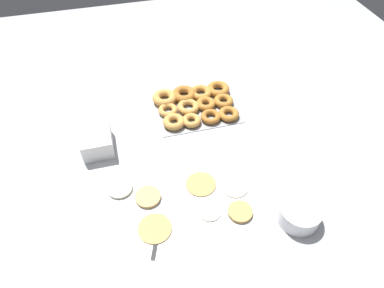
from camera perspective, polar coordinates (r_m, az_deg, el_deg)
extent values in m
plane|color=#B2B5BA|center=(1.30, -2.28, -5.51)|extent=(3.00, 3.00, 0.00)
cylinder|color=beige|center=(1.22, 2.95, -11.04)|extent=(0.08, 0.08, 0.01)
cylinder|color=tan|center=(1.28, 1.48, -6.64)|extent=(0.11, 0.11, 0.01)
cylinder|color=tan|center=(1.22, 8.01, -11.15)|extent=(0.09, 0.09, 0.01)
cylinder|color=tan|center=(1.25, -7.35, -8.76)|extent=(0.09, 0.09, 0.01)
cylinder|color=tan|center=(1.19, -6.22, -13.77)|extent=(0.12, 0.12, 0.01)
cylinder|color=beige|center=(1.28, 7.17, -6.97)|extent=(0.10, 0.10, 0.01)
cylinder|color=beige|center=(1.30, -11.94, -7.10)|extent=(0.09, 0.09, 0.01)
cube|color=#93969B|center=(1.57, 0.74, 5.93)|extent=(0.36, 0.28, 0.01)
torus|color=#B7752D|center=(1.65, 4.38, 9.14)|extent=(0.11, 0.11, 0.03)
torus|color=#C68438|center=(1.62, 1.45, 8.55)|extent=(0.10, 0.10, 0.03)
torus|color=#AD6B28|center=(1.61, -1.35, 8.30)|extent=(0.11, 0.11, 0.04)
torus|color=#D19347|center=(1.60, -4.60, 7.67)|extent=(0.11, 0.11, 0.04)
torus|color=#B7752D|center=(1.59, 5.27, 7.18)|extent=(0.09, 0.09, 0.03)
torus|color=#B7752D|center=(1.57, 2.30, 6.72)|extent=(0.09, 0.09, 0.03)
torus|color=#D19347|center=(1.55, -0.62, 6.20)|extent=(0.10, 0.10, 0.03)
torus|color=#D19347|center=(1.54, -4.04, 5.67)|extent=(0.09, 0.09, 0.02)
torus|color=#B7752D|center=(1.52, 6.13, 5.01)|extent=(0.09, 0.09, 0.03)
torus|color=#AD6B28|center=(1.51, 3.14, 4.59)|extent=(0.09, 0.09, 0.02)
torus|color=#D19347|center=(1.48, -0.09, 3.94)|extent=(0.08, 0.08, 0.03)
torus|color=#D19347|center=(1.48, -3.03, 3.72)|extent=(0.10, 0.10, 0.03)
cylinder|color=white|center=(1.23, 17.44, -11.01)|extent=(0.14, 0.14, 0.07)
cube|color=white|center=(1.44, -15.38, -0.24)|extent=(0.12, 0.16, 0.02)
cube|color=white|center=(1.43, -15.54, 0.33)|extent=(0.12, 0.16, 0.02)
cube|color=white|center=(1.41, -15.71, 0.91)|extent=(0.12, 0.16, 0.02)
cube|color=white|center=(1.40, -15.88, 1.50)|extent=(0.12, 0.16, 0.02)
cube|color=black|center=(1.17, -5.96, -15.50)|extent=(0.06, 0.14, 0.01)
cube|color=#A8A8AD|center=(1.12, -7.18, -21.57)|extent=(0.10, 0.13, 0.01)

